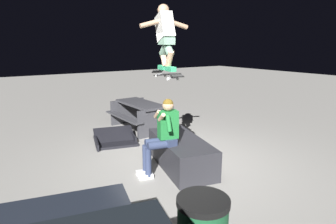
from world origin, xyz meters
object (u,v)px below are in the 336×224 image
(ledge_box_main, at_px, (181,153))
(skateboard, at_px, (167,75))
(skater_airborne, at_px, (165,34))
(kicker_ramp, at_px, (115,140))
(picnic_table_back, at_px, (141,111))
(person_sitting_on_ledge, at_px, (162,133))

(ledge_box_main, distance_m, skateboard, 1.55)
(ledge_box_main, bearing_deg, skater_airborne, 71.69)
(skateboard, distance_m, kicker_ramp, 2.65)
(picnic_table_back, bearing_deg, skater_airborne, 161.60)
(ledge_box_main, xyz_separation_m, skateboard, (0.04, 0.30, 1.52))
(person_sitting_on_ledge, bearing_deg, picnic_table_back, -20.73)
(person_sitting_on_ledge, relative_size, picnic_table_back, 0.79)
(ledge_box_main, height_order, person_sitting_on_ledge, person_sitting_on_ledge)
(skateboard, height_order, skater_airborne, skater_airborne)
(person_sitting_on_ledge, xyz_separation_m, kicker_ramp, (2.12, 0.02, -0.73))
(picnic_table_back, bearing_deg, ledge_box_main, 168.00)
(skateboard, bearing_deg, person_sitting_on_ledge, 124.79)
(person_sitting_on_ledge, bearing_deg, ledge_box_main, -80.32)
(person_sitting_on_ledge, distance_m, kicker_ramp, 2.24)
(kicker_ramp, xyz_separation_m, picnic_table_back, (0.66, -1.07, 0.44))
(person_sitting_on_ledge, xyz_separation_m, skater_airborne, (0.18, -0.19, 1.69))
(ledge_box_main, bearing_deg, kicker_ramp, 13.76)
(person_sitting_on_ledge, height_order, skater_airborne, skater_airborne)
(ledge_box_main, relative_size, skateboard, 1.69)
(picnic_table_back, bearing_deg, person_sitting_on_ledge, 159.27)
(person_sitting_on_ledge, height_order, skateboard, skateboard)
(person_sitting_on_ledge, xyz_separation_m, picnic_table_back, (2.77, -1.05, -0.29))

